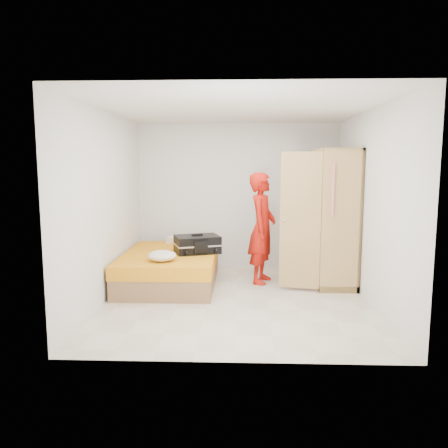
{
  "coord_description": "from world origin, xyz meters",
  "views": [
    {
      "loc": [
        0.04,
        -5.93,
        1.87
      ],
      "look_at": [
        -0.19,
        0.41,
        1.0
      ],
      "focal_mm": 35.0,
      "sensor_mm": 36.0,
      "label": 1
    }
  ],
  "objects_px": {
    "bed": "(170,268)",
    "suitcase": "(197,244)",
    "round_cushion": "(162,256)",
    "person": "(262,228)",
    "wardrobe": "(330,221)"
  },
  "relations": [
    {
      "from": "suitcase",
      "to": "round_cushion",
      "type": "distance_m",
      "value": 0.77
    },
    {
      "from": "bed",
      "to": "round_cushion",
      "type": "relative_size",
      "value": 5.02
    },
    {
      "from": "person",
      "to": "suitcase",
      "type": "distance_m",
      "value": 1.05
    },
    {
      "from": "bed",
      "to": "suitcase",
      "type": "bearing_deg",
      "value": 2.53
    },
    {
      "from": "bed",
      "to": "person",
      "type": "height_order",
      "value": "person"
    },
    {
      "from": "bed",
      "to": "round_cushion",
      "type": "bearing_deg",
      "value": -91.41
    },
    {
      "from": "wardrobe",
      "to": "person",
      "type": "height_order",
      "value": "wardrobe"
    },
    {
      "from": "bed",
      "to": "suitcase",
      "type": "xyz_separation_m",
      "value": [
        0.43,
        0.02,
        0.38
      ]
    },
    {
      "from": "bed",
      "to": "round_cushion",
      "type": "height_order",
      "value": "round_cushion"
    },
    {
      "from": "wardrobe",
      "to": "suitcase",
      "type": "xyz_separation_m",
      "value": [
        -2.08,
        -0.11,
        -0.37
      ]
    },
    {
      "from": "wardrobe",
      "to": "suitcase",
      "type": "relative_size",
      "value": 2.6
    },
    {
      "from": "suitcase",
      "to": "wardrobe",
      "type": "bearing_deg",
      "value": -16.52
    },
    {
      "from": "bed",
      "to": "suitcase",
      "type": "distance_m",
      "value": 0.57
    },
    {
      "from": "person",
      "to": "round_cushion",
      "type": "height_order",
      "value": "person"
    },
    {
      "from": "suitcase",
      "to": "round_cushion",
      "type": "bearing_deg",
      "value": -144.58
    }
  ]
}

